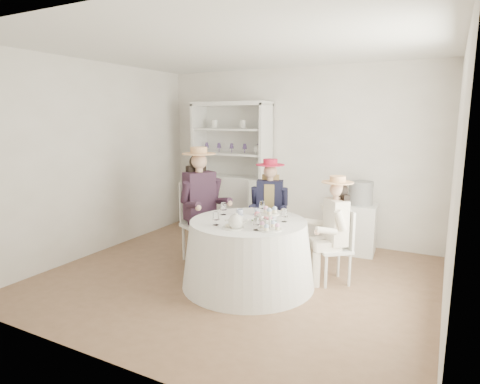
% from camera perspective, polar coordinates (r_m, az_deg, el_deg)
% --- Properties ---
extents(ground, '(4.50, 4.50, 0.00)m').
position_cam_1_polar(ground, '(5.01, -0.54, -12.08)').
color(ground, brown).
rests_on(ground, ground).
extents(ceiling, '(4.50, 4.50, 0.00)m').
position_cam_1_polar(ceiling, '(4.70, -0.60, 20.01)').
color(ceiling, white).
rests_on(ceiling, wall_back).
extents(wall_back, '(4.50, 0.00, 4.50)m').
position_cam_1_polar(wall_back, '(6.49, 7.83, 5.31)').
color(wall_back, silver).
rests_on(wall_back, ground).
extents(wall_front, '(4.50, 0.00, 4.50)m').
position_cam_1_polar(wall_front, '(3.07, -18.46, -0.79)').
color(wall_front, silver).
rests_on(wall_front, ground).
extents(wall_left, '(0.00, 4.50, 4.50)m').
position_cam_1_polar(wall_left, '(6.05, -19.76, 4.43)').
color(wall_left, silver).
rests_on(wall_left, ground).
extents(wall_right, '(0.00, 4.50, 4.50)m').
position_cam_1_polar(wall_right, '(4.12, 28.20, 1.25)').
color(wall_right, silver).
rests_on(wall_right, ground).
extents(tea_table, '(1.54, 1.54, 0.77)m').
position_cam_1_polar(tea_table, '(4.70, 1.18, -8.65)').
color(tea_table, white).
rests_on(tea_table, ground).
extents(hutch, '(1.35, 0.63, 2.18)m').
position_cam_1_polar(hutch, '(6.75, -1.09, 0.67)').
color(hutch, silver).
rests_on(hutch, ground).
extents(side_table, '(0.49, 0.49, 0.71)m').
position_cam_1_polar(side_table, '(6.02, 16.54, -5.04)').
color(side_table, silver).
rests_on(side_table, ground).
extents(hatbox, '(0.41, 0.41, 0.33)m').
position_cam_1_polar(hatbox, '(5.91, 16.81, -0.15)').
color(hatbox, black).
rests_on(hatbox, side_table).
extents(guest_left, '(0.66, 0.60, 1.55)m').
position_cam_1_polar(guest_left, '(5.35, -5.61, -0.87)').
color(guest_left, silver).
rests_on(guest_left, ground).
extents(guest_mid, '(0.52, 0.56, 1.38)m').
position_cam_1_polar(guest_mid, '(5.53, 4.24, -1.50)').
color(guest_mid, silver).
rests_on(guest_mid, ground).
extents(guest_right, '(0.55, 0.53, 1.28)m').
position_cam_1_polar(guest_right, '(4.78, 13.22, -4.39)').
color(guest_right, silver).
rests_on(guest_right, ground).
extents(spare_chair, '(0.44, 0.44, 1.06)m').
position_cam_1_polar(spare_chair, '(6.00, -0.12, -2.55)').
color(spare_chair, silver).
rests_on(spare_chair, ground).
extents(teacup_a, '(0.10, 0.10, 0.07)m').
position_cam_1_polar(teacup_a, '(4.82, -0.03, -2.96)').
color(teacup_a, white).
rests_on(teacup_a, tea_table).
extents(teacup_b, '(0.10, 0.10, 0.07)m').
position_cam_1_polar(teacup_b, '(4.85, 2.48, -2.86)').
color(teacup_b, white).
rests_on(teacup_b, tea_table).
extents(teacup_c, '(0.10, 0.10, 0.07)m').
position_cam_1_polar(teacup_c, '(4.53, 4.66, -3.87)').
color(teacup_c, white).
rests_on(teacup_c, tea_table).
extents(flower_bowl, '(0.27, 0.27, 0.05)m').
position_cam_1_polar(flower_bowl, '(4.49, 3.62, -4.08)').
color(flower_bowl, white).
rests_on(flower_bowl, tea_table).
extents(flower_arrangement, '(0.19, 0.19, 0.07)m').
position_cam_1_polar(flower_arrangement, '(4.42, 3.40, -3.45)').
color(flower_arrangement, pink).
rests_on(flower_arrangement, tea_table).
extents(table_teapot, '(0.23, 0.17, 0.18)m').
position_cam_1_polar(table_teapot, '(4.25, -0.53, -4.25)').
color(table_teapot, white).
rests_on(table_teapot, tea_table).
extents(sandwich_plate, '(0.24, 0.24, 0.05)m').
position_cam_1_polar(sandwich_plate, '(4.28, -1.00, -4.98)').
color(sandwich_plate, white).
rests_on(sandwich_plate, tea_table).
extents(cupcake_stand, '(0.26, 0.26, 0.24)m').
position_cam_1_polar(cupcake_stand, '(4.20, 4.24, -4.24)').
color(cupcake_stand, white).
rests_on(cupcake_stand, tea_table).
extents(stemware_set, '(0.86, 0.83, 0.15)m').
position_cam_1_polar(stemware_set, '(4.57, 1.20, -3.17)').
color(stemware_set, white).
rests_on(stemware_set, tea_table).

